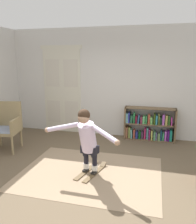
# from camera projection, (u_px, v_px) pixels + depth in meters

# --- Properties ---
(ground_plane) EXTENTS (7.20, 7.20, 0.00)m
(ground_plane) POSITION_uv_depth(u_px,v_px,m) (88.00, 180.00, 3.98)
(ground_plane) COLOR brown
(back_wall) EXTENTS (6.00, 0.10, 2.90)m
(back_wall) POSITION_uv_depth(u_px,v_px,m) (116.00, 83.00, 6.12)
(back_wall) COLOR silver
(back_wall) RESTS_ON ground
(double_door) EXTENTS (1.22, 0.05, 2.45)m
(double_door) POSITION_uv_depth(u_px,v_px,m) (62.00, 90.00, 6.48)
(double_door) COLOR beige
(double_door) RESTS_ON ground
(rug) EXTENTS (2.55, 1.95, 0.01)m
(rug) POSITION_uv_depth(u_px,v_px,m) (90.00, 173.00, 4.22)
(rug) COLOR #977F63
(rug) RESTS_ON ground
(bookshelf) EXTENTS (1.31, 0.30, 0.86)m
(bookshelf) POSITION_uv_depth(u_px,v_px,m) (149.00, 126.00, 5.93)
(bookshelf) COLOR brown
(bookshelf) RESTS_ON ground
(wicker_chair) EXTENTS (0.71, 0.71, 1.10)m
(wicker_chair) POSITION_uv_depth(u_px,v_px,m) (6.00, 125.00, 5.26)
(wicker_chair) COLOR #96825A
(wicker_chair) RESTS_ON ground
(skis_pair) EXTENTS (0.45, 0.83, 0.07)m
(skis_pair) POSITION_uv_depth(u_px,v_px,m) (91.00, 171.00, 4.24)
(skis_pair) COLOR brown
(skis_pair) RESTS_ON rug
(person_skier) EXTENTS (1.43, 0.71, 1.17)m
(person_skier) POSITION_uv_depth(u_px,v_px,m) (87.00, 137.00, 3.97)
(person_skier) COLOR white
(person_skier) RESTS_ON skis_pair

